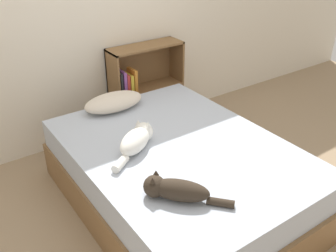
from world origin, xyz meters
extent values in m
plane|color=#997F60|center=(0.00, 0.00, 0.00)|extent=(8.00, 8.00, 0.00)
cube|color=silver|center=(0.00, 1.38, 1.25)|extent=(8.00, 0.06, 2.50)
cube|color=brown|center=(0.00, 0.00, 0.15)|extent=(1.44, 1.97, 0.30)
cube|color=#B2BCCC|center=(0.00, 0.00, 0.41)|extent=(1.40, 1.91, 0.23)
ellipsoid|color=beige|center=(-0.11, 0.81, 0.60)|extent=(0.53, 0.29, 0.14)
ellipsoid|color=white|center=(-0.29, 0.14, 0.60)|extent=(0.37, 0.32, 0.15)
sphere|color=white|center=(-0.17, 0.22, 0.60)|extent=(0.14, 0.14, 0.14)
cone|color=white|center=(-0.19, 0.25, 0.67)|extent=(0.04, 0.04, 0.03)
cone|color=white|center=(-0.15, 0.19, 0.67)|extent=(0.04, 0.04, 0.03)
cylinder|color=white|center=(-0.48, 0.01, 0.56)|extent=(0.16, 0.13, 0.06)
ellipsoid|color=#33281E|center=(-0.35, -0.47, 0.59)|extent=(0.33, 0.35, 0.13)
sphere|color=#33281E|center=(-0.45, -0.36, 0.60)|extent=(0.14, 0.14, 0.14)
cone|color=#33281E|center=(-0.48, -0.38, 0.67)|extent=(0.04, 0.04, 0.03)
cone|color=#33281E|center=(-0.42, -0.33, 0.67)|extent=(0.04, 0.04, 0.03)
cylinder|color=#33281E|center=(-0.19, -0.65, 0.55)|extent=(0.14, 0.15, 0.05)
cube|color=brown|center=(0.10, 1.21, 0.45)|extent=(0.02, 0.26, 0.89)
cube|color=brown|center=(0.85, 1.21, 0.45)|extent=(0.02, 0.26, 0.89)
cube|color=brown|center=(0.48, 1.21, 0.01)|extent=(0.77, 0.26, 0.02)
cube|color=brown|center=(0.48, 1.21, 0.88)|extent=(0.77, 0.26, 0.02)
cube|color=brown|center=(0.48, 1.21, 0.45)|extent=(0.73, 0.26, 0.02)
cube|color=brown|center=(0.48, 1.33, 0.45)|extent=(0.77, 0.02, 0.89)
cube|color=#232328|center=(0.13, 1.17, 0.58)|extent=(0.02, 0.16, 0.24)
cube|color=#8C4C99|center=(0.17, 1.17, 0.58)|extent=(0.03, 0.16, 0.25)
cube|color=#B7332D|center=(0.21, 1.17, 0.56)|extent=(0.03, 0.16, 0.21)
cube|color=gold|center=(0.25, 1.17, 0.56)|extent=(0.03, 0.16, 0.20)
cube|color=orange|center=(0.29, 1.17, 0.58)|extent=(0.03, 0.16, 0.24)
camera|label=1|loc=(-1.39, -1.85, 1.98)|focal=40.00mm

